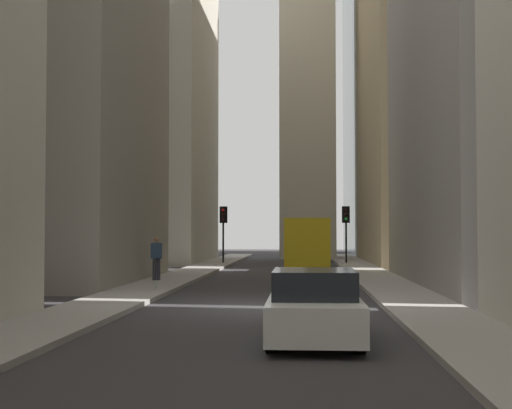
{
  "coord_description": "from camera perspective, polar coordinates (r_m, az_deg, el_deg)",
  "views": [
    {
      "loc": [
        -20.45,
        -1.18,
        2.15
      ],
      "look_at": [
        8.35,
        0.71,
        3.27
      ],
      "focal_mm": 49.99,
      "sensor_mm": 36.0,
      "label": 1
    }
  ],
  "objects": [
    {
      "name": "sedan_white",
      "position": [
        14.18,
        4.67,
        -8.23
      ],
      "size": [
        4.3,
        1.78,
        1.42
      ],
      "color": "silver",
      "rests_on": "ground_plane"
    },
    {
      "name": "delivery_truck",
      "position": [
        37.6,
        4.09,
        -3.26
      ],
      "size": [
        6.46,
        2.25,
        2.84
      ],
      "color": "yellow",
      "rests_on": "ground_plane"
    },
    {
      "name": "ground_plane",
      "position": [
        20.6,
        0.45,
        -8.21
      ],
      "size": [
        135.0,
        135.0,
        0.0
      ],
      "primitive_type": "plane",
      "color": "#302D30"
    },
    {
      "name": "pedestrian",
      "position": [
        30.19,
        -7.97,
        -4.13
      ],
      "size": [
        0.26,
        0.44,
        1.81
      ],
      "color": "#33333D",
      "rests_on": "sidewalk_right"
    },
    {
      "name": "discarded_bottle",
      "position": [
        25.44,
        -8.02,
        -6.48
      ],
      "size": [
        0.07,
        0.07,
        0.27
      ],
      "color": "#999EA3",
      "rests_on": "sidewalk_right"
    },
    {
      "name": "sidewalk_left",
      "position": [
        20.82,
        13.03,
        -7.9
      ],
      "size": [
        90.0,
        2.2,
        0.14
      ],
      "primitive_type": "cube",
      "color": "gray",
      "rests_on": "ground_plane"
    },
    {
      "name": "sidewalk_right",
      "position": [
        21.32,
        -11.82,
        -7.77
      ],
      "size": [
        90.0,
        2.2,
        0.14
      ],
      "primitive_type": "cube",
      "color": "gray",
      "rests_on": "ground_plane"
    },
    {
      "name": "church_spire",
      "position": [
        60.22,
        4.11,
        13.66
      ],
      "size": [
        4.89,
        4.89,
        35.71
      ],
      "color": "beige",
      "rests_on": "ground_plane"
    },
    {
      "name": "traffic_light_midblock",
      "position": [
        47.32,
        7.22,
        -1.33
      ],
      "size": [
        0.43,
        0.52,
        3.72
      ],
      "color": "black",
      "rests_on": "sidewalk_left"
    },
    {
      "name": "building_left_far",
      "position": [
        52.1,
        14.33,
        11.34
      ],
      "size": [
        18.76,
        10.5,
        28.57
      ],
      "color": "#9E8966",
      "rests_on": "ground_plane"
    },
    {
      "name": "building_right_far",
      "position": [
        52.63,
        -9.44,
        10.58
      ],
      "size": [
        13.96,
        10.5,
        27.54
      ],
      "color": "beige",
      "rests_on": "ground_plane"
    },
    {
      "name": "traffic_light_far_junction",
      "position": [
        47.0,
        -2.64,
        -1.35
      ],
      "size": [
        0.43,
        0.52,
        3.71
      ],
      "color": "black",
      "rests_on": "sidewalk_right"
    }
  ]
}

